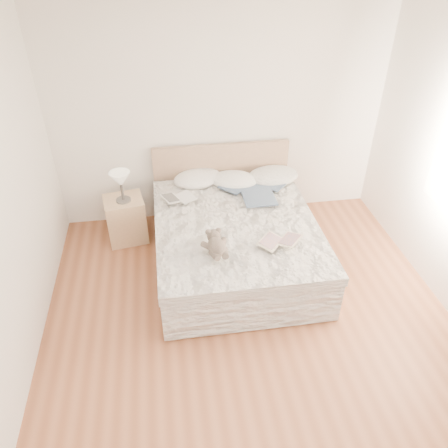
{
  "coord_description": "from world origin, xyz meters",
  "views": [
    {
      "loc": [
        -0.7,
        -2.66,
        3.27
      ],
      "look_at": [
        -0.14,
        1.05,
        0.62
      ],
      "focal_mm": 35.0,
      "sensor_mm": 36.0,
      "label": 1
    }
  ],
  "objects_px": {
    "nightstand": "(126,219)",
    "table_lamp": "(120,181)",
    "teddy_bear": "(217,252)",
    "bed": "(234,238)",
    "photo_book": "(178,198)",
    "childrens_book": "(280,241)"
  },
  "relations": [
    {
      "from": "bed",
      "to": "nightstand",
      "type": "bearing_deg",
      "value": 153.41
    },
    {
      "from": "table_lamp",
      "to": "nightstand",
      "type": "bearing_deg",
      "value": 110.18
    },
    {
      "from": "table_lamp",
      "to": "photo_book",
      "type": "bearing_deg",
      "value": -13.67
    },
    {
      "from": "table_lamp",
      "to": "teddy_bear",
      "type": "relative_size",
      "value": 1.15
    },
    {
      "from": "photo_book",
      "to": "teddy_bear",
      "type": "bearing_deg",
      "value": -99.11
    },
    {
      "from": "bed",
      "to": "photo_book",
      "type": "distance_m",
      "value": 0.79
    },
    {
      "from": "bed",
      "to": "photo_book",
      "type": "xyz_separation_m",
      "value": [
        -0.58,
        0.43,
        0.32
      ]
    },
    {
      "from": "table_lamp",
      "to": "teddy_bear",
      "type": "bearing_deg",
      "value": -52.46
    },
    {
      "from": "table_lamp",
      "to": "photo_book",
      "type": "distance_m",
      "value": 0.68
    },
    {
      "from": "photo_book",
      "to": "teddy_bear",
      "type": "distance_m",
      "value": 1.1
    },
    {
      "from": "photo_book",
      "to": "teddy_bear",
      "type": "relative_size",
      "value": 1.1
    },
    {
      "from": "childrens_book",
      "to": "teddy_bear",
      "type": "xyz_separation_m",
      "value": [
        -0.65,
        -0.09,
        0.02
      ]
    },
    {
      "from": "childrens_book",
      "to": "teddy_bear",
      "type": "bearing_deg",
      "value": -129.48
    },
    {
      "from": "photo_book",
      "to": "teddy_bear",
      "type": "height_order",
      "value": "teddy_bear"
    },
    {
      "from": "bed",
      "to": "childrens_book",
      "type": "xyz_separation_m",
      "value": [
        0.37,
        -0.53,
        0.32
      ]
    },
    {
      "from": "nightstand",
      "to": "table_lamp",
      "type": "distance_m",
      "value": 0.55
    },
    {
      "from": "teddy_bear",
      "to": "nightstand",
      "type": "bearing_deg",
      "value": 117.45
    },
    {
      "from": "childrens_book",
      "to": "photo_book",
      "type": "bearing_deg",
      "value": 176.85
    },
    {
      "from": "bed",
      "to": "teddy_bear",
      "type": "relative_size",
      "value": 6.63
    },
    {
      "from": "nightstand",
      "to": "photo_book",
      "type": "distance_m",
      "value": 0.75
    },
    {
      "from": "nightstand",
      "to": "table_lamp",
      "type": "bearing_deg",
      "value": -69.82
    },
    {
      "from": "nightstand",
      "to": "table_lamp",
      "type": "xyz_separation_m",
      "value": [
        0.01,
        -0.03,
        0.55
      ]
    }
  ]
}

